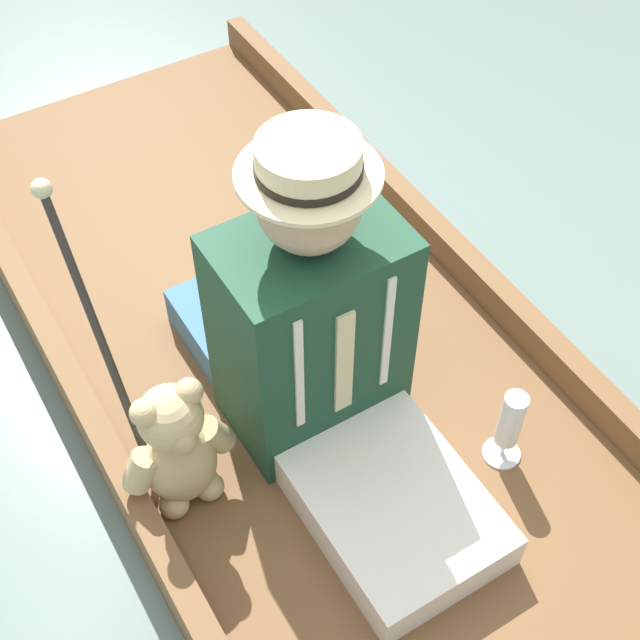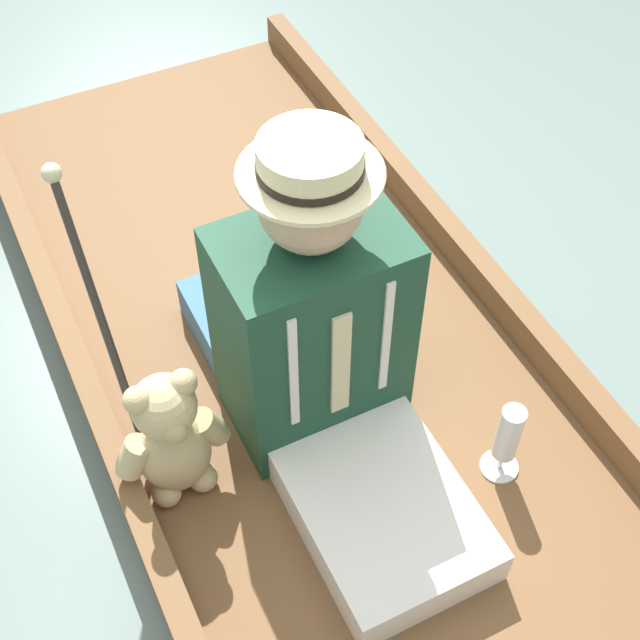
% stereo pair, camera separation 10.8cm
% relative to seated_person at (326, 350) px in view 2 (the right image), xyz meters
% --- Properties ---
extents(ground_plane, '(16.00, 16.00, 0.00)m').
position_rel_seated_person_xyz_m(ground_plane, '(-0.06, -0.11, -0.45)').
color(ground_plane, slate).
extents(punt_boat, '(1.17, 3.06, 0.23)m').
position_rel_seated_person_xyz_m(punt_boat, '(-0.06, -0.11, -0.37)').
color(punt_boat, brown).
rests_on(punt_boat, ground_plane).
extents(seat_cushion, '(0.46, 0.32, 0.12)m').
position_rel_seated_person_xyz_m(seat_cushion, '(-0.04, -0.37, -0.26)').
color(seat_cushion, teal).
rests_on(seat_cushion, punt_boat).
extents(seated_person, '(0.41, 0.75, 0.85)m').
position_rel_seated_person_xyz_m(seated_person, '(0.00, 0.00, 0.00)').
color(seated_person, white).
rests_on(seated_person, punt_boat).
extents(teddy_bear, '(0.28, 0.16, 0.40)m').
position_rel_seated_person_xyz_m(teddy_bear, '(0.38, -0.02, -0.13)').
color(teddy_bear, tan).
rests_on(teddy_bear, punt_boat).
extents(wine_glass, '(0.09, 0.09, 0.23)m').
position_rel_seated_person_xyz_m(wine_glass, '(-0.33, 0.29, -0.18)').
color(wine_glass, silver).
rests_on(wine_glass, punt_boat).
extents(walking_cane, '(0.04, 0.36, 0.71)m').
position_rel_seated_person_xyz_m(walking_cane, '(0.43, -0.28, 0.10)').
color(walking_cane, '#2D2823').
rests_on(walking_cane, punt_boat).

